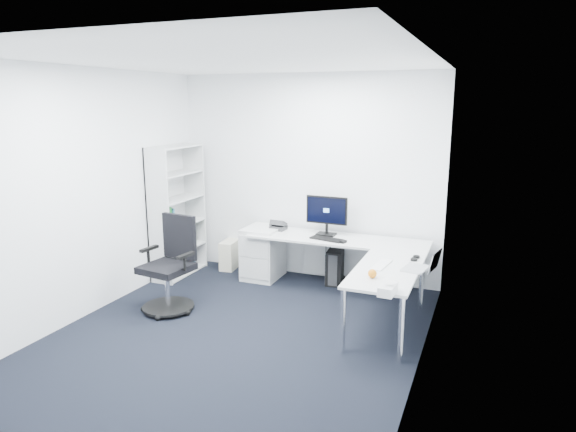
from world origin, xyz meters
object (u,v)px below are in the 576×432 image
at_px(task_chair, 166,265).
at_px(laptop, 416,258).
at_px(bookshelf, 177,211).
at_px(l_desk, 329,271).
at_px(monitor, 326,215).

xyz_separation_m(task_chair, laptop, (2.66, 0.53, 0.24)).
bearing_deg(laptop, bookshelf, 179.56).
distance_m(l_desk, bookshelf, 2.25).
bearing_deg(monitor, bookshelf, -168.54).
bearing_deg(l_desk, laptop, -27.41).
bearing_deg(task_chair, monitor, 55.04).
bearing_deg(monitor, task_chair, -131.51).
height_order(bookshelf, task_chair, bookshelf).
xyz_separation_m(bookshelf, laptop, (3.26, -0.61, -0.11)).
xyz_separation_m(monitor, laptop, (1.27, -0.98, -0.15)).
height_order(task_chair, laptop, task_chair).
bearing_deg(laptop, l_desk, 162.81).
bearing_deg(task_chair, bookshelf, 125.51).
xyz_separation_m(l_desk, laptop, (1.09, -0.56, 0.44)).
xyz_separation_m(l_desk, monitor, (-0.18, 0.41, 0.59)).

